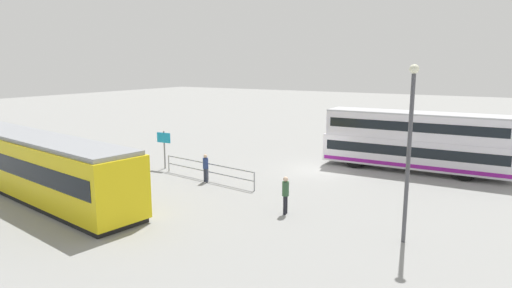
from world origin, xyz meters
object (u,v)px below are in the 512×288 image
(tram_yellow, at_px, (38,165))
(street_lamp, at_px, (410,141))
(pedestrian_crossing, at_px, (286,192))
(pedestrian_near_railing, at_px, (206,166))
(info_sign, at_px, (164,143))
(double_decker_bus, at_px, (414,141))

(tram_yellow, xyz_separation_m, street_lamp, (-17.98, -3.73, 2.35))
(tram_yellow, relative_size, pedestrian_crossing, 8.74)
(pedestrian_near_railing, distance_m, street_lamp, 12.92)
(info_sign, bearing_deg, pedestrian_near_railing, 163.13)
(tram_yellow, bearing_deg, info_sign, -98.94)
(street_lamp, bearing_deg, pedestrian_near_railing, -14.20)
(pedestrian_crossing, height_order, street_lamp, street_lamp)
(double_decker_bus, height_order, street_lamp, street_lamp)
(double_decker_bus, distance_m, street_lamp, 12.68)
(tram_yellow, relative_size, street_lamp, 2.27)
(tram_yellow, relative_size, info_sign, 6.21)
(street_lamp, bearing_deg, double_decker_bus, -80.13)
(pedestrian_crossing, bearing_deg, double_decker_bus, -105.95)
(double_decker_bus, xyz_separation_m, tram_yellow, (15.83, 16.05, -0.30))
(double_decker_bus, bearing_deg, pedestrian_near_railing, 42.69)
(double_decker_bus, distance_m, tram_yellow, 22.55)
(info_sign, bearing_deg, tram_yellow, 81.06)
(pedestrian_near_railing, height_order, pedestrian_crossing, pedestrian_crossing)
(info_sign, bearing_deg, pedestrian_crossing, 160.57)
(tram_yellow, bearing_deg, pedestrian_crossing, -161.22)
(pedestrian_near_railing, height_order, street_lamp, street_lamp)
(tram_yellow, distance_m, info_sign, 8.28)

